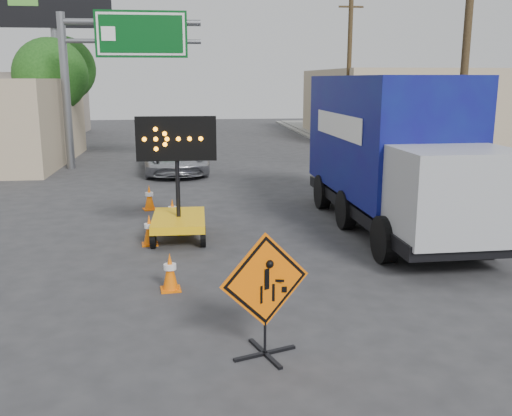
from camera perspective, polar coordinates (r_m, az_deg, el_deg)
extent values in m
plane|color=#2D2D30|center=(9.46, 0.85, -12.16)|extent=(100.00, 100.00, 0.00)
cube|color=gray|center=(25.24, 12.71, 3.52)|extent=(0.40, 60.00, 0.12)
cube|color=gray|center=(26.09, 17.50, 3.57)|extent=(4.00, 60.00, 0.15)
cube|color=tan|center=(41.05, 13.68, 10.08)|extent=(10.00, 14.00, 4.60)
cylinder|color=slate|center=(27.04, -18.47, 10.90)|extent=(0.36, 0.36, 6.80)
cylinder|color=slate|center=(26.71, -12.33, 17.69)|extent=(6.00, 0.28, 0.28)
cylinder|color=slate|center=(26.65, -12.24, 15.98)|extent=(6.00, 0.20, 0.20)
cube|color=#054214|center=(26.52, -11.40, 16.68)|extent=(4.00, 0.10, 2.00)
cube|color=silver|center=(26.45, -11.41, 16.69)|extent=(3.80, 0.01, 1.80)
cylinder|color=slate|center=(35.28, -19.24, 12.93)|extent=(0.44, 0.44, 9.00)
cylinder|color=#42321C|center=(20.64, 20.17, 13.45)|extent=(0.26, 0.26, 9.00)
cylinder|color=#42321C|center=(33.76, 9.27, 13.50)|extent=(0.26, 0.26, 9.00)
cube|color=#42321C|center=(33.98, 9.49, 19.24)|extent=(1.40, 0.10, 0.10)
cylinder|color=#42321C|center=(31.35, -19.49, 7.74)|extent=(0.28, 0.28, 3.25)
sphere|color=#184213|center=(31.26, -19.85, 12.40)|extent=(3.71, 3.71, 3.71)
cylinder|color=#42321C|center=(39.36, -18.43, 8.95)|extent=(0.28, 0.28, 3.58)
sphere|color=#184213|center=(39.30, -18.73, 13.04)|extent=(4.10, 4.10, 4.10)
cube|color=black|center=(8.70, 0.90, -14.33)|extent=(0.97, 0.39, 0.04)
cube|color=black|center=(8.70, 0.90, -14.33)|extent=(0.39, 0.97, 0.04)
cylinder|color=black|center=(8.54, 0.91, -12.14)|extent=(0.04, 0.04, 0.78)
cube|color=#FF6805|center=(8.24, 0.93, -7.23)|extent=(1.35, 0.49, 1.42)
cube|color=black|center=(8.24, 0.93, -7.23)|extent=(1.25, 0.44, 1.32)
cube|color=yellow|center=(14.58, -7.73, -1.21)|extent=(1.34, 2.20, 0.20)
cylinder|color=black|center=(14.33, -7.88, 3.66)|extent=(0.11, 0.11, 2.40)
cube|color=black|center=(14.23, -7.98, 6.91)|extent=(1.96, 0.14, 1.09)
imported|color=#B0B2B8|center=(25.19, -8.14, 5.35)|extent=(3.04, 5.83, 1.57)
cube|color=black|center=(15.79, 13.44, 0.17)|extent=(2.72, 8.52, 0.32)
cube|color=#0D085E|center=(16.29, 12.76, 7.19)|extent=(2.78, 6.61, 3.17)
cube|color=#9EA0A5|center=(12.53, 18.92, 1.29)|extent=(2.47, 1.96, 1.90)
cube|color=#FF6805|center=(11.25, -8.53, -8.04)|extent=(0.42, 0.42, 0.03)
cone|color=#FF6805|center=(11.13, -8.59, -6.24)|extent=(0.29, 0.29, 0.72)
cylinder|color=silver|center=(11.10, -8.61, -5.82)|extent=(0.24, 0.24, 0.11)
cube|color=#FF6805|center=(14.30, -10.55, -3.56)|extent=(0.43, 0.43, 0.03)
cone|color=#FF6805|center=(14.20, -10.62, -2.09)|extent=(0.30, 0.30, 0.73)
cylinder|color=silver|center=(14.18, -10.63, -1.75)|extent=(0.25, 0.25, 0.11)
cube|color=#FF6805|center=(16.14, -8.31, -1.59)|extent=(0.43, 0.43, 0.03)
cone|color=#FF6805|center=(16.06, -8.35, -0.33)|extent=(0.29, 0.29, 0.70)
cylinder|color=silver|center=(16.04, -8.36, -0.04)|extent=(0.24, 0.24, 0.10)
cube|color=#FF6805|center=(18.11, -10.57, -0.10)|extent=(0.48, 0.48, 0.03)
cone|color=#FF6805|center=(18.03, -10.62, 1.10)|extent=(0.31, 0.31, 0.74)
cylinder|color=silver|center=(18.01, -10.63, 1.37)|extent=(0.25, 0.25, 0.11)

